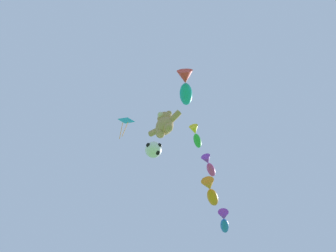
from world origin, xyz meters
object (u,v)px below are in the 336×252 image
object	(u,v)px
soccer_ball_kite	(154,150)
fish_kite_magenta	(209,165)
fish_kite_tangerine	(211,191)
fish_kite_cobalt	(224,221)
teddy_bear_kite	(165,124)
diamond_kite	(126,122)
fish_kite_emerald	(196,135)
fish_kite_teal	(186,86)

from	to	relation	value
soccer_ball_kite	fish_kite_magenta	world-z (taller)	fish_kite_magenta
fish_kite_tangerine	fish_kite_cobalt	xyz separation A→B (m)	(-0.66, 2.39, -0.29)
teddy_bear_kite	fish_kite_tangerine	world-z (taller)	fish_kite_tangerine
teddy_bear_kite	diamond_kite	size ratio (longest dim) A/B	0.72
teddy_bear_kite	fish_kite_emerald	world-z (taller)	fish_kite_emerald
fish_kite_emerald	teddy_bear_kite	bearing A→B (deg)	-102.93
teddy_bear_kite	fish_kite_cobalt	bearing A→B (deg)	103.09
fish_kite_tangerine	diamond_kite	bearing A→B (deg)	-100.24
teddy_bear_kite	diamond_kite	distance (m)	3.79
soccer_ball_kite	diamond_kite	size ratio (longest dim) A/B	0.28
fish_kite_emerald	fish_kite_magenta	size ratio (longest dim) A/B	0.91
teddy_bear_kite	fish_kite_teal	world-z (taller)	fish_kite_teal
fish_kite_tangerine	soccer_ball_kite	bearing A→B (deg)	-83.12
fish_kite_tangerine	teddy_bear_kite	bearing A→B (deg)	-77.81
soccer_ball_kite	diamond_kite	distance (m)	5.02
teddy_bear_kite	soccer_ball_kite	xyz separation A→B (m)	(-0.59, 0.01, -1.86)
fish_kite_cobalt	fish_kite_emerald	bearing A→B (deg)	-69.01
fish_kite_teal	diamond_kite	distance (m)	4.58
fish_kite_magenta	fish_kite_cobalt	distance (m)	4.56
soccer_ball_kite	fish_kite_cobalt	world-z (taller)	fish_kite_cobalt
soccer_ball_kite	fish_kite_emerald	xyz separation A→B (m)	(1.08, 2.12, 3.15)
diamond_kite	soccer_ball_kite	bearing A→B (deg)	17.52
soccer_ball_kite	fish_kite_emerald	distance (m)	3.95
fish_kite_teal	diamond_kite	xyz separation A→B (m)	(-4.38, -0.13, 1.34)
teddy_bear_kite	fish_kite_magenta	size ratio (longest dim) A/B	1.24
soccer_ball_kite	fish_kite_tangerine	world-z (taller)	fish_kite_tangerine
fish_kite_emerald	fish_kite_magenta	world-z (taller)	fish_kite_magenta
fish_kite_emerald	fish_kite_cobalt	world-z (taller)	fish_kite_cobalt
teddy_bear_kite	fish_kite_cobalt	size ratio (longest dim) A/B	1.05
fish_kite_emerald	fish_kite_tangerine	distance (m)	4.53
fish_kite_teal	fish_kite_cobalt	xyz separation A→B (m)	(-3.80, 9.11, 0.15)
teddy_bear_kite	fish_kite_cobalt	xyz separation A→B (m)	(-2.00, 8.62, 1.51)
fish_kite_magenta	fish_kite_teal	bearing A→B (deg)	-67.88
soccer_ball_kite	fish_kite_teal	xyz separation A→B (m)	(2.39, -0.49, 3.22)
fish_kite_teal	fish_kite_tangerine	bearing A→B (deg)	115.05
fish_kite_cobalt	teddy_bear_kite	bearing A→B (deg)	-76.91
fish_kite_emerald	fish_kite_magenta	xyz separation A→B (m)	(-0.70, 2.31, 0.40)
fish_kite_teal	fish_kite_magenta	xyz separation A→B (m)	(-2.00, 4.92, 0.33)
teddy_bear_kite	fish_kite_teal	size ratio (longest dim) A/B	1.05
fish_kite_emerald	fish_kite_tangerine	xyz separation A→B (m)	(-1.83, 4.11, 0.51)
fish_kite_tangerine	fish_kite_cobalt	size ratio (longest dim) A/B	1.17
fish_kite_cobalt	diamond_kite	world-z (taller)	diamond_kite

